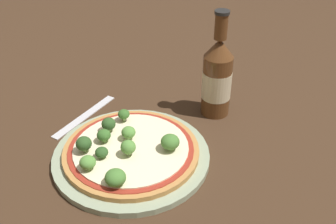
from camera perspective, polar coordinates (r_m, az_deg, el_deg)
The scene contains 15 objects.
ground_plane at distance 0.74m, azimuth -3.27°, elevation -6.12°, with size 3.00×3.00×0.00m, color #3D2819.
plate at distance 0.73m, azimuth -5.32°, elevation -6.32°, with size 0.29×0.29×0.01m.
pizza at distance 0.72m, azimuth -5.36°, elevation -5.49°, with size 0.25×0.25×0.01m.
broccoli_floret_0 at distance 0.75m, azimuth -8.62°, elevation -1.73°, with size 0.03×0.03×0.03m.
broccoli_floret_1 at distance 0.72m, azimuth -5.76°, elevation -2.97°, with size 0.03×0.03×0.03m.
broccoli_floret_2 at distance 0.69m, azimuth -9.60°, elevation -5.80°, with size 0.02×0.02×0.02m.
broccoli_floret_3 at distance 0.70m, azimuth 0.32°, elevation -4.36°, with size 0.03×0.03×0.03m.
broccoli_floret_4 at distance 0.72m, azimuth -9.30°, elevation -3.34°, with size 0.03×0.03×0.03m.
broccoli_floret_5 at distance 0.71m, azimuth -12.12°, elevation -4.52°, with size 0.03×0.03×0.03m.
broccoli_floret_6 at distance 0.69m, azimuth -5.80°, elevation -5.09°, with size 0.03×0.03×0.03m.
broccoli_floret_7 at distance 0.64m, azimuth -7.64°, elevation -9.42°, with size 0.03×0.03×0.03m.
broccoli_floret_8 at distance 0.67m, azimuth -11.58°, elevation -7.18°, with size 0.03×0.03×0.02m.
broccoli_floret_9 at distance 0.77m, azimuth -6.44°, elevation -0.35°, with size 0.02×0.02×0.03m.
beer_bottle at distance 0.81m, azimuth 7.14°, elevation 5.04°, with size 0.06×0.06×0.23m.
fork at distance 0.85m, azimuth -11.98°, elevation -0.54°, with size 0.07×0.18×0.00m.
Camera 1 is at (0.45, -0.34, 0.47)m, focal length 42.00 mm.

